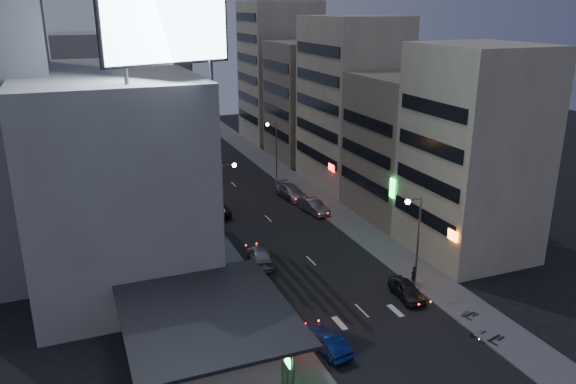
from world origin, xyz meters
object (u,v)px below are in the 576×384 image
parked_car_right_mid (313,206)px  road_car_silver (260,256)px  scooter_blue (467,306)px  person (413,275)px  scooter_black_a (499,327)px  scooter_silver_b (465,304)px  scooter_silver_a (482,323)px  parked_car_right_near (407,290)px  parked_car_left (216,208)px  road_car_blue (327,342)px  parked_car_right_far (291,192)px  scooter_black_b (474,305)px

parked_car_right_mid → road_car_silver: 14.88m
scooter_blue → person: bearing=-10.9°
scooter_black_a → scooter_silver_b: scooter_black_a is taller
scooter_silver_a → parked_car_right_near: bearing=0.4°
parked_car_left → person: size_ratio=3.45×
scooter_silver_a → scooter_silver_b: 2.86m
scooter_silver_b → parked_car_right_mid: bearing=-8.1°
scooter_black_a → parked_car_left: bearing=6.8°
parked_car_right_mid → scooter_silver_a: parked_car_right_mid is taller
parked_car_right_mid → road_car_blue: bearing=-120.0°
parked_car_right_mid → parked_car_right_far: bearing=86.5°
scooter_silver_a → scooter_silver_b: scooter_silver_a is taller
scooter_silver_a → road_car_blue: bearing=60.0°
scooter_black_b → scooter_silver_b: scooter_black_b is taller
road_car_silver → scooter_black_a: size_ratio=2.64×
scooter_blue → scooter_black_a: bearing=156.7°
parked_car_right_mid → parked_car_left: parked_car_right_mid is taller
scooter_silver_a → parked_car_left: bearing=0.2°
parked_car_right_far → scooter_silver_a: size_ratio=3.44×
person → scooter_silver_b: (1.29, -5.38, -0.32)m
road_car_blue → road_car_silver: (0.30, 15.13, 0.04)m
parked_car_right_near → parked_car_right_far: size_ratio=0.75×
parked_car_right_near → parked_car_right_far: 27.33m
parked_car_right_near → scooter_silver_a: size_ratio=2.60×
scooter_silver_a → scooter_black_b: 2.55m
parked_car_left → scooter_black_a: (12.73, -32.64, -0.04)m
scooter_blue → parked_car_right_far: bearing=-19.2°
person → scooter_silver_b: size_ratio=1.01×
parked_car_left → person: 26.09m
parked_car_left → scooter_silver_b: (12.75, -28.81, -0.17)m
parked_car_right_far → person: (1.13, -25.52, 0.11)m
parked_car_left → parked_car_right_mid: bearing=162.3°
parked_car_right_mid → scooter_black_b: (2.47, -25.53, -0.10)m
person → scooter_silver_b: person is taller
parked_car_right_mid → scooter_black_a: bearing=-93.9°
scooter_black_a → parked_car_right_near: bearing=8.2°
parked_car_left → scooter_silver_b: bearing=115.6°
parked_car_left → parked_car_right_far: (10.33, 2.08, 0.04)m
parked_car_right_near → parked_car_right_mid: bearing=91.9°
parked_car_right_mid → scooter_blue: bearing=-93.3°
parked_car_left → scooter_black_a: bearing=113.0°
parked_car_right_near → scooter_blue: parked_car_right_near is taller
parked_car_left → parked_car_right_far: parked_car_right_far is taller
parked_car_left → road_car_blue: size_ratio=1.26×
parked_car_left → road_car_silver: size_ratio=1.05×
road_car_silver → scooter_black_a: bearing=136.2°
road_car_blue → parked_car_right_mid: bearing=-119.8°
parked_car_right_far → scooter_black_a: parked_car_right_far is taller
parked_car_right_near → road_car_blue: size_ratio=0.96×
parked_car_right_near → road_car_blue: (-9.46, -4.41, 0.01)m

